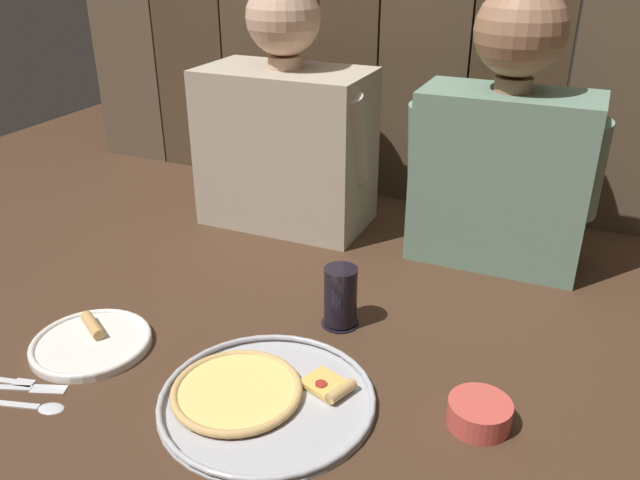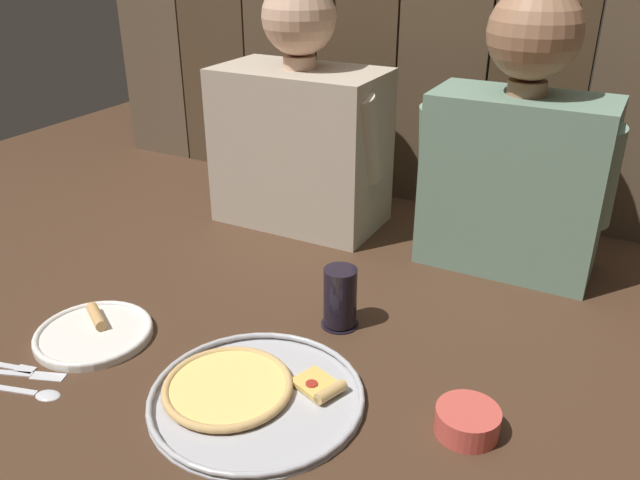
% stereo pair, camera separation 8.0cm
% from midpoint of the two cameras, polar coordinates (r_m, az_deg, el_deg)
% --- Properties ---
extents(ground_plane, '(3.20, 3.20, 0.00)m').
position_cam_midpoint_polar(ground_plane, '(1.23, -4.14, -9.44)').
color(ground_plane, '#422B1C').
extents(pizza_tray, '(0.36, 0.36, 0.03)m').
position_cam_midpoint_polar(pizza_tray, '(1.11, -7.62, -13.55)').
color(pizza_tray, '#B2B2B7').
rests_on(pizza_tray, ground).
extents(dinner_plate, '(0.22, 0.22, 0.03)m').
position_cam_midpoint_polar(dinner_plate, '(1.31, -21.23, -8.47)').
color(dinner_plate, white).
rests_on(dinner_plate, ground).
extents(drinking_glass, '(0.08, 0.08, 0.12)m').
position_cam_midpoint_polar(drinking_glass, '(1.26, 0.00, -5.11)').
color(drinking_glass, black).
rests_on(drinking_glass, ground).
extents(dipping_bowl, '(0.10, 0.10, 0.04)m').
position_cam_midpoint_polar(dipping_bowl, '(1.07, 11.78, -14.71)').
color(dipping_bowl, '#CC4C42').
rests_on(dipping_bowl, ground).
extents(table_fork, '(0.13, 0.04, 0.01)m').
position_cam_midpoint_polar(table_fork, '(1.28, -27.89, -10.89)').
color(table_fork, silver).
rests_on(table_fork, ground).
extents(table_knife, '(0.15, 0.07, 0.01)m').
position_cam_midpoint_polar(table_knife, '(1.25, -26.51, -11.63)').
color(table_knife, silver).
rests_on(table_knife, ground).
extents(table_spoon, '(0.14, 0.06, 0.01)m').
position_cam_midpoint_polar(table_spoon, '(1.20, -25.46, -13.13)').
color(table_spoon, silver).
rests_on(table_spoon, ground).
extents(diner_left, '(0.45, 0.24, 0.61)m').
position_cam_midpoint_polar(diner_left, '(1.65, -4.45, 10.24)').
color(diner_left, '#B2A38E').
rests_on(diner_left, ground).
extents(diner_right, '(0.42, 0.20, 0.62)m').
position_cam_midpoint_polar(diner_right, '(1.48, 14.68, 8.71)').
color(diner_right, slate).
rests_on(diner_right, ground).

